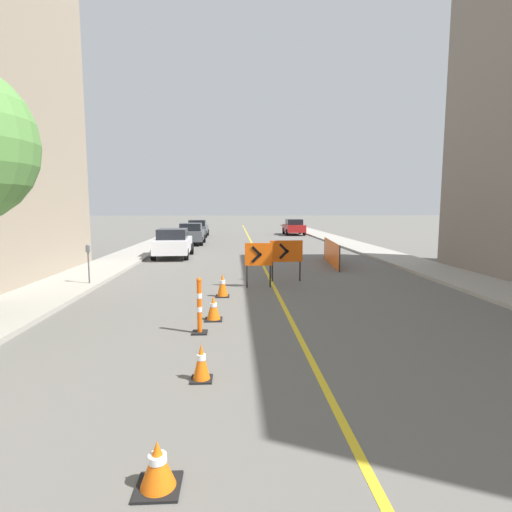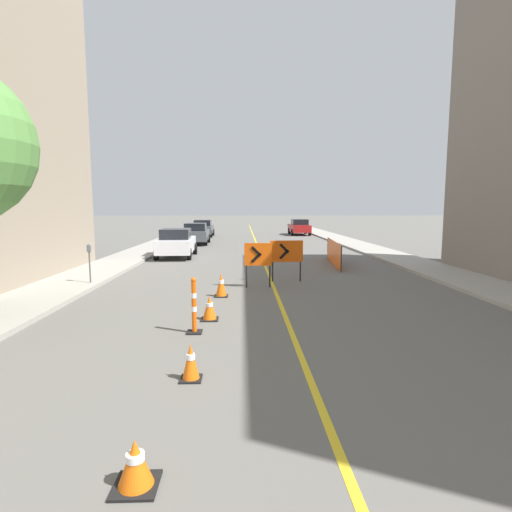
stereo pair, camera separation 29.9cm
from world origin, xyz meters
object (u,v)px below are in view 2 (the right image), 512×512
object	(u,v)px
traffic_cone_third	(135,464)
traffic_cone_fourth	(191,362)
traffic_cone_farthest	(221,285)
parked_car_curb_mid	(196,234)
traffic_cone_fifth	(209,308)
arrow_barricade_primary	(258,256)
parked_car_opposite_side	(299,227)
parked_car_curb_near	(177,243)
parked_car_curb_far	(203,228)
delineator_post_rear	(194,309)
arrow_barricade_secondary	(287,253)
parking_meter_near_curb	(89,255)

from	to	relation	value
traffic_cone_third	traffic_cone_fourth	distance (m)	2.47
traffic_cone_farthest	parked_car_curb_mid	distance (m)	18.31
traffic_cone_third	parked_car_curb_mid	size ratio (longest dim) A/B	0.11
traffic_cone_fifth	arrow_barricade_primary	size ratio (longest dim) A/B	0.39
parked_car_opposite_side	parked_car_curb_near	bearing A→B (deg)	-117.87
parked_car_curb_far	traffic_cone_third	bearing A→B (deg)	-86.20
traffic_cone_third	parked_car_opposite_side	xyz separation A→B (m)	(6.83, 36.68, 0.56)
parked_car_curb_near	parked_car_curb_mid	xyz separation A→B (m)	(0.15, 8.01, 0.00)
delineator_post_rear	arrow_barricade_secondary	distance (m)	6.68
traffic_cone_farthest	delineator_post_rear	xyz separation A→B (m)	(-0.40, -3.61, 0.18)
traffic_cone_fifth	arrow_barricade_secondary	distance (m)	5.68
arrow_barricade_primary	parked_car_opposite_side	world-z (taller)	parked_car_opposite_side
parked_car_curb_mid	delineator_post_rear	bearing A→B (deg)	-85.37
traffic_cone_third	parked_car_opposite_side	distance (m)	37.31
arrow_barricade_primary	parking_meter_near_curb	bearing A→B (deg)	178.54
parked_car_opposite_side	parking_meter_near_curb	xyz separation A→B (m)	(-11.10, -26.39, 0.29)
traffic_cone_farthest	parked_car_curb_near	bearing A→B (deg)	106.59
traffic_cone_fourth	delineator_post_rear	bearing A→B (deg)	95.48
parked_car_curb_near	parking_meter_near_curb	size ratio (longest dim) A/B	3.22
traffic_cone_fourth	parked_car_curb_mid	distance (m)	24.26
parked_car_curb_far	parked_car_opposite_side	bearing A→B (deg)	11.88
parked_car_opposite_side	delineator_post_rear	bearing A→B (deg)	-102.49
traffic_cone_third	traffic_cone_farthest	bearing A→B (deg)	87.38
traffic_cone_third	delineator_post_rear	xyz separation A→B (m)	(-0.01, 4.87, 0.30)
traffic_cone_fifth	parked_car_opposite_side	world-z (taller)	parked_car_opposite_side
arrow_barricade_primary	parked_car_opposite_side	size ratio (longest dim) A/B	0.36
traffic_cone_third	traffic_cone_fifth	world-z (taller)	traffic_cone_fifth
arrow_barricade_secondary	parked_car_opposite_side	bearing A→B (deg)	77.14
parked_car_curb_far	arrow_barricade_primary	bearing A→B (deg)	-80.81
arrow_barricade_primary	parking_meter_near_curb	distance (m)	5.88
delineator_post_rear	parked_car_curb_far	bearing A→B (deg)	95.19
parked_car_curb_near	traffic_cone_fourth	bearing A→B (deg)	-82.39
traffic_cone_farthest	arrow_barricade_primary	bearing A→B (deg)	49.00
traffic_cone_fourth	parked_car_opposite_side	bearing A→B (deg)	79.08
parked_car_curb_near	arrow_barricade_secondary	bearing A→B (deg)	-57.48
traffic_cone_fourth	parking_meter_near_curb	size ratio (longest dim) A/B	0.44
traffic_cone_third	traffic_cone_fourth	bearing A→B (deg)	84.77
traffic_cone_fourth	parked_car_curb_mid	world-z (taller)	parked_car_curb_mid
delineator_post_rear	arrow_barricade_secondary	world-z (taller)	arrow_barricade_secondary
arrow_barricade_primary	parked_car_curb_far	bearing A→B (deg)	102.53
traffic_cone_farthest	parked_car_curb_near	distance (m)	10.52
arrow_barricade_secondary	delineator_post_rear	bearing A→B (deg)	-117.57
traffic_cone_fourth	parking_meter_near_curb	world-z (taller)	parking_meter_near_curb
parked_car_curb_far	parking_meter_near_curb	distance (m)	24.32
delineator_post_rear	parking_meter_near_curb	distance (m)	6.92
delineator_post_rear	parked_car_opposite_side	xyz separation A→B (m)	(6.83, 31.80, 0.26)
traffic_cone_fifth	parking_meter_near_curb	world-z (taller)	parking_meter_near_curb
parked_car_curb_far	traffic_cone_farthest	bearing A→B (deg)	-83.91
parked_car_curb_near	parked_car_curb_far	world-z (taller)	same
traffic_cone_third	parked_car_curb_mid	distance (m)	26.69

